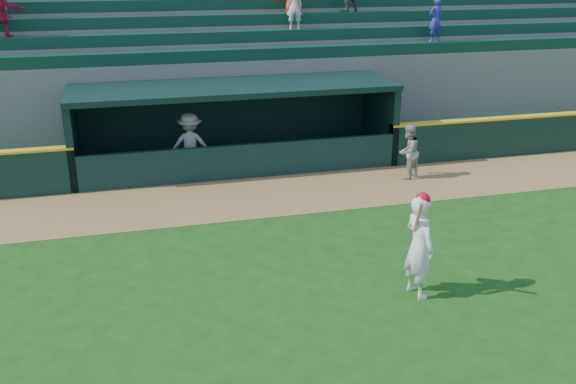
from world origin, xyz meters
name	(u,v)px	position (x,y,z in m)	size (l,w,h in m)	color
ground	(309,282)	(0.00, 0.00, 0.00)	(120.00, 120.00, 0.00)	#184511
warning_track	(256,197)	(0.00, 4.90, 0.01)	(40.00, 3.00, 0.01)	olive
dugout_player_front	(408,152)	(4.49, 5.30, 0.78)	(0.76, 0.59, 1.57)	#979792
dugout_player_inside	(191,145)	(-1.39, 7.13, 0.91)	(1.18, 0.68, 1.83)	#9C9C97
dugout	(233,120)	(0.00, 8.00, 1.36)	(9.40, 2.80, 2.46)	slate
stands	(208,62)	(-0.05, 12.56, 2.40)	(34.50, 6.25, 7.50)	slate
batter_at_plate	(419,245)	(1.79, -0.95, 1.01)	(0.61, 0.87, 2.04)	white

